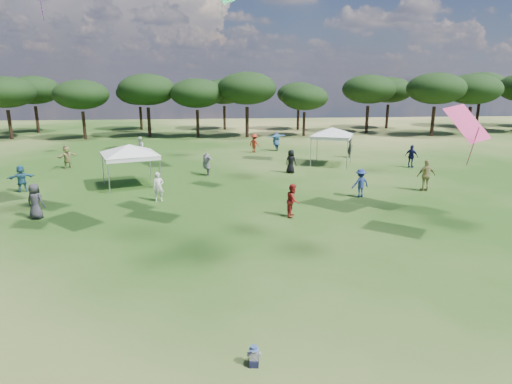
# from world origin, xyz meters

# --- Properties ---
(tree_line) EXTENTS (108.78, 17.63, 7.77)m
(tree_line) POSITION_xyz_m (2.39, 47.41, 5.42)
(tree_line) COLOR black
(tree_line) RESTS_ON ground
(tent_left) EXTENTS (6.21, 6.21, 2.99)m
(tent_left) POSITION_xyz_m (-6.12, 20.65, 2.57)
(tent_left) COLOR gray
(tent_left) RESTS_ON ground
(tent_right) EXTENTS (5.51, 5.51, 3.30)m
(tent_right) POSITION_xyz_m (8.57, 26.34, 2.87)
(tent_right) COLOR gray
(tent_right) RESTS_ON ground
(toddler) EXTENTS (0.36, 0.40, 0.53)m
(toddler) POSITION_xyz_m (-0.02, 2.01, 0.23)
(toddler) COLOR black
(toddler) RESTS_ON ground
(festival_crowd) EXTENTS (28.25, 21.83, 1.92)m
(festival_crowd) POSITION_xyz_m (0.29, 24.59, 0.88)
(festival_crowd) COLOR navy
(festival_crowd) RESTS_ON ground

